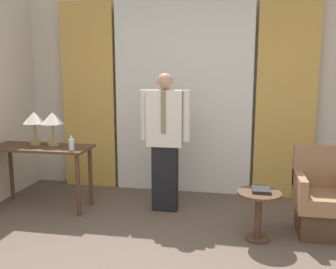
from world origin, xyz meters
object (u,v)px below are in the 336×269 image
Objects in this scene: bottle_near_edge at (71,144)px; person at (165,137)px; table_lamp_right at (52,120)px; armchair at (321,201)px; book at (261,190)px; desk at (41,157)px; side_table at (259,207)px; table_lamp_left at (34,120)px.

person is (1.02, 0.33, 0.06)m from bottle_near_edge.
table_lamp_right is 2.41× the size of bottle_near_edge.
armchair is (3.05, -0.25, -0.73)m from table_lamp_right.
book is at bearing -11.52° from table_lamp_right.
person is 1.29m from book.
desk is at bearing 163.58° from bottle_near_edge.
desk is 2.59m from side_table.
person is at bearing 7.36° from desk.
table_lamp_left is at bearing 158.60° from bottle_near_edge.
book is (2.10, -0.27, -0.32)m from bottle_near_edge.
person is 3.29× the size of side_table.
bottle_near_edge is (0.58, -0.23, -0.24)m from table_lamp_left.
person is (1.48, 0.19, 0.25)m from desk.
desk is 1.35× the size of armchair.
table_lamp_left is (-0.12, 0.09, 0.43)m from desk.
table_lamp_right reaches higher than bottle_near_edge.
bottle_near_edge reaches higher than armchair.
person is at bearing 3.57° from table_lamp_left.
table_lamp_left is 1.00× the size of table_lamp_right.
person is at bearing 17.73° from bottle_near_edge.
desk is 2.99× the size of table_lamp_right.
table_lamp_left is 0.81× the size of side_table.
person reaches higher than table_lamp_right.
desk is 3.19m from armchair.
table_lamp_right reaches higher than side_table.
side_table is 2.25× the size of book.
person reaches higher than armchair.
book is (2.68, -0.50, -0.56)m from table_lamp_left.
side_table is at bearing -30.59° from person.
table_lamp_right reaches higher than book.
table_lamp_right is at bearing 175.27° from armchair.
armchair is at bearing -4.73° from table_lamp_right.
armchair is 0.69m from side_table.
armchair is at bearing -11.76° from person.
armchair is 0.68m from book.
table_lamp_left is at bearing -176.43° from person.
table_lamp_left is at bearing 175.62° from armchair.
bottle_near_edge is at bearing 179.46° from armchair.
person reaches higher than table_lamp_left.
armchair is (2.71, -0.03, -0.49)m from bottle_near_edge.
person reaches higher than desk.
table_lamp_right is (0.24, 0.00, 0.00)m from table_lamp_left.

